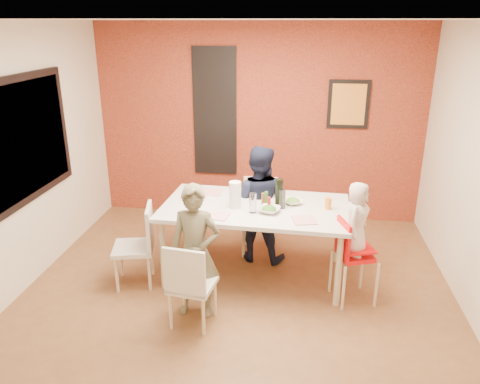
# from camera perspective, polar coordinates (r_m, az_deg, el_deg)

# --- Properties ---
(ground) EXTENTS (4.50, 4.50, 0.00)m
(ground) POSITION_cam_1_polar(r_m,az_deg,el_deg) (4.97, -0.46, -12.65)
(ground) COLOR brown
(ground) RESTS_ON ground
(ceiling) EXTENTS (4.50, 4.50, 0.02)m
(ceiling) POSITION_cam_1_polar(r_m,az_deg,el_deg) (4.17, -0.57, 20.27)
(ceiling) COLOR white
(ceiling) RESTS_ON wall_back
(wall_back) EXTENTS (4.50, 0.02, 2.70)m
(wall_back) POSITION_cam_1_polar(r_m,az_deg,el_deg) (6.55, 2.23, 8.33)
(wall_back) COLOR beige
(wall_back) RESTS_ON ground
(wall_front) EXTENTS (4.50, 0.02, 2.70)m
(wall_front) POSITION_cam_1_polar(r_m,az_deg,el_deg) (2.38, -8.21, -14.34)
(wall_front) COLOR beige
(wall_front) RESTS_ON ground
(wall_left) EXTENTS (0.02, 4.50, 2.70)m
(wall_left) POSITION_cam_1_polar(r_m,az_deg,el_deg) (5.19, -26.00, 3.09)
(wall_left) COLOR beige
(wall_left) RESTS_ON ground
(brick_accent_wall) EXTENTS (4.50, 0.02, 2.70)m
(brick_accent_wall) POSITION_cam_1_polar(r_m,az_deg,el_deg) (6.53, 2.22, 8.29)
(brick_accent_wall) COLOR maroon
(brick_accent_wall) RESTS_ON ground
(picture_window_frame) EXTENTS (0.05, 1.70, 1.30)m
(picture_window_frame) POSITION_cam_1_polar(r_m,az_deg,el_deg) (5.28, -24.91, 5.80)
(picture_window_frame) COLOR black
(picture_window_frame) RESTS_ON wall_left
(picture_window_pane) EXTENTS (0.02, 1.55, 1.15)m
(picture_window_pane) POSITION_cam_1_polar(r_m,az_deg,el_deg) (5.28, -24.77, 5.80)
(picture_window_pane) COLOR black
(picture_window_pane) RESTS_ON wall_left
(glassblock_strip) EXTENTS (0.55, 0.03, 1.70)m
(glassblock_strip) POSITION_cam_1_polar(r_m,az_deg,el_deg) (6.57, -3.07, 9.68)
(glassblock_strip) COLOR silver
(glassblock_strip) RESTS_ON wall_back
(glassblock_surround) EXTENTS (0.60, 0.03, 1.76)m
(glassblock_surround) POSITION_cam_1_polar(r_m,az_deg,el_deg) (6.56, -3.08, 9.67)
(glassblock_surround) COLOR black
(glassblock_surround) RESTS_ON wall_back
(art_print_frame) EXTENTS (0.54, 0.03, 0.64)m
(art_print_frame) POSITION_cam_1_polar(r_m,az_deg,el_deg) (6.46, 13.07, 10.37)
(art_print_frame) COLOR black
(art_print_frame) RESTS_ON wall_back
(art_print_canvas) EXTENTS (0.44, 0.01, 0.54)m
(art_print_canvas) POSITION_cam_1_polar(r_m,az_deg,el_deg) (6.44, 13.09, 10.35)
(art_print_canvas) COLOR gold
(art_print_canvas) RESTS_ON wall_back
(dining_table) EXTENTS (2.04, 1.20, 0.83)m
(dining_table) POSITION_cam_1_polar(r_m,az_deg,el_deg) (5.05, 1.86, -2.46)
(dining_table) COLOR silver
(dining_table) RESTS_ON ground
(chair_near) EXTENTS (0.45, 0.45, 0.85)m
(chair_near) POSITION_cam_1_polar(r_m,az_deg,el_deg) (4.32, -6.22, -10.85)
(chair_near) COLOR silver
(chair_near) RESTS_ON ground
(chair_far) EXTENTS (0.42, 0.42, 0.91)m
(chair_far) POSITION_cam_1_polar(r_m,az_deg,el_deg) (5.72, 2.42, -2.33)
(chair_far) COLOR beige
(chair_far) RESTS_ON ground
(chair_left) EXTENTS (0.49, 0.49, 0.89)m
(chair_left) POSITION_cam_1_polar(r_m,az_deg,el_deg) (5.08, -12.05, -5.90)
(chair_left) COLOR beige
(chair_left) RESTS_ON ground
(high_chair) EXTENTS (0.46, 0.46, 0.89)m
(high_chair) POSITION_cam_1_polar(r_m,az_deg,el_deg) (4.80, 13.44, -7.20)
(high_chair) COLOR red
(high_chair) RESTS_ON ground
(child_near) EXTENTS (0.49, 0.33, 1.32)m
(child_near) POSITION_cam_1_polar(r_m,az_deg,el_deg) (4.43, -5.46, -7.28)
(child_near) COLOR brown
(child_near) RESTS_ON ground
(child_far) EXTENTS (0.75, 0.62, 1.39)m
(child_far) POSITION_cam_1_polar(r_m,az_deg,el_deg) (5.42, 2.23, -1.47)
(child_far) COLOR black
(child_far) RESTS_ON ground
(toddler) EXTENTS (0.35, 0.42, 0.74)m
(toddler) POSITION_cam_1_polar(r_m,az_deg,el_deg) (4.66, 14.02, -3.19)
(toddler) COLOR beige
(toddler) RESTS_ON high_chair
(plate_near_left) EXTENTS (0.23, 0.23, 0.01)m
(plate_near_left) POSITION_cam_1_polar(r_m,az_deg,el_deg) (4.74, -2.68, -2.97)
(plate_near_left) COLOR white
(plate_near_left) RESTS_ON dining_table
(plate_far_mid) EXTENTS (0.27, 0.27, 0.01)m
(plate_far_mid) POSITION_cam_1_polar(r_m,az_deg,el_deg) (5.33, 2.17, -0.27)
(plate_far_mid) COLOR white
(plate_far_mid) RESTS_ON dining_table
(plate_near_right) EXTENTS (0.27, 0.27, 0.01)m
(plate_near_right) POSITION_cam_1_polar(r_m,az_deg,el_deg) (4.69, 7.86, -3.42)
(plate_near_right) COLOR white
(plate_near_right) RESTS_ON dining_table
(plate_far_left) EXTENTS (0.24, 0.24, 0.01)m
(plate_far_left) POSITION_cam_1_polar(r_m,az_deg,el_deg) (5.40, -3.50, -0.03)
(plate_far_left) COLOR white
(plate_far_left) RESTS_ON dining_table
(salad_bowl_a) EXTENTS (0.27, 0.27, 0.05)m
(salad_bowl_a) POSITION_cam_1_polar(r_m,az_deg,el_deg) (4.85, 3.59, -2.19)
(salad_bowl_a) COLOR silver
(salad_bowl_a) RESTS_ON dining_table
(salad_bowl_b) EXTENTS (0.24, 0.24, 0.05)m
(salad_bowl_b) POSITION_cam_1_polar(r_m,az_deg,el_deg) (5.09, 6.48, -1.19)
(salad_bowl_b) COLOR white
(salad_bowl_b) RESTS_ON dining_table
(wine_bottle) EXTENTS (0.08, 0.08, 0.31)m
(wine_bottle) POSITION_cam_1_polar(r_m,az_deg,el_deg) (4.94, 4.77, -0.14)
(wine_bottle) COLOR black
(wine_bottle) RESTS_ON dining_table
(wine_glass_a) EXTENTS (0.07, 0.07, 0.21)m
(wine_glass_a) POSITION_cam_1_polar(r_m,az_deg,el_deg) (4.80, 1.58, -1.35)
(wine_glass_a) COLOR silver
(wine_glass_a) RESTS_ON dining_table
(wine_glass_b) EXTENTS (0.07, 0.07, 0.20)m
(wine_glass_b) POSITION_cam_1_polar(r_m,az_deg,el_deg) (4.94, 5.15, -0.87)
(wine_glass_b) COLOR white
(wine_glass_b) RESTS_ON dining_table
(paper_towel_roll) EXTENTS (0.13, 0.13, 0.29)m
(paper_towel_roll) POSITION_cam_1_polar(r_m,az_deg,el_deg) (4.92, -0.60, -0.35)
(paper_towel_roll) COLOR white
(paper_towel_roll) RESTS_ON dining_table
(condiment_red) EXTENTS (0.03, 0.03, 0.13)m
(condiment_red) POSITION_cam_1_polar(r_m,az_deg,el_deg) (4.92, 3.56, -1.35)
(condiment_red) COLOR red
(condiment_red) RESTS_ON dining_table
(condiment_green) EXTENTS (0.04, 0.04, 0.15)m
(condiment_green) POSITION_cam_1_polar(r_m,az_deg,el_deg) (5.03, 3.22, -0.76)
(condiment_green) COLOR #367928
(condiment_green) RESTS_ON dining_table
(condiment_brown) EXTENTS (0.04, 0.04, 0.15)m
(condiment_brown) POSITION_cam_1_polar(r_m,az_deg,el_deg) (4.98, 2.83, -0.97)
(condiment_brown) COLOR brown
(condiment_brown) RESTS_ON dining_table
(sippy_cup) EXTENTS (0.07, 0.07, 0.12)m
(sippy_cup) POSITION_cam_1_polar(r_m,az_deg,el_deg) (5.00, 10.70, -1.39)
(sippy_cup) COLOR orange
(sippy_cup) RESTS_ON dining_table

